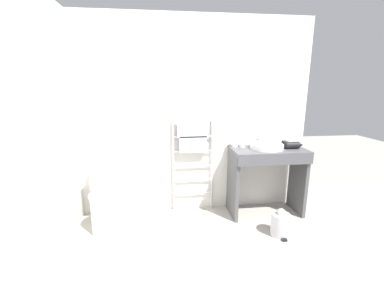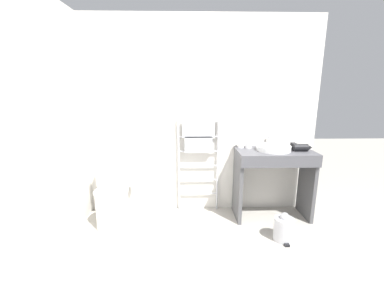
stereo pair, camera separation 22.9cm
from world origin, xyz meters
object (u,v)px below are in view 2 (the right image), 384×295
at_px(towel_radiator, 198,145).
at_px(cup_near_edge, 248,144).
at_px(trash_bin, 284,228).
at_px(toilet, 114,197).
at_px(cup_near_wall, 241,143).
at_px(sink_basin, 273,148).
at_px(hair_dryer, 301,147).

height_order(towel_radiator, cup_near_edge, towel_radiator).
bearing_deg(trash_bin, toilet, 168.58).
height_order(towel_radiator, cup_near_wall, towel_radiator).
height_order(cup_near_wall, trash_bin, cup_near_wall).
height_order(sink_basin, cup_near_wall, cup_near_wall).
xyz_separation_m(cup_near_edge, hair_dryer, (0.57, -0.14, -0.01)).
distance_m(towel_radiator, cup_near_edge, 0.60).
relative_size(cup_near_wall, hair_dryer, 0.47).
xyz_separation_m(towel_radiator, hair_dryer, (1.17, -0.21, 0.01)).
bearing_deg(toilet, cup_near_edge, 9.22).
bearing_deg(cup_near_edge, sink_basin, -23.43).
height_order(hair_dryer, trash_bin, hair_dryer).
relative_size(towel_radiator, hair_dryer, 5.43).
distance_m(toilet, sink_basin, 1.91).
bearing_deg(cup_near_wall, sink_basin, -23.14).
distance_m(toilet, cup_near_wall, 1.61).
bearing_deg(cup_near_wall, trash_bin, -62.91).
xyz_separation_m(sink_basin, hair_dryer, (0.31, -0.02, 0.01)).
relative_size(toilet, hair_dryer, 3.44).
bearing_deg(toilet, cup_near_wall, 10.98).
relative_size(toilet, towel_radiator, 0.63).
xyz_separation_m(toilet, cup_near_edge, (1.57, 0.25, 0.54)).
distance_m(hair_dryer, trash_bin, 0.94).
xyz_separation_m(sink_basin, trash_bin, (-0.01, -0.51, -0.73)).
relative_size(sink_basin, cup_near_wall, 3.81).
distance_m(toilet, trash_bin, 1.87).
height_order(cup_near_edge, trash_bin, cup_near_edge).
bearing_deg(sink_basin, trash_bin, -91.24).
distance_m(cup_near_wall, trash_bin, 1.05).
bearing_deg(towel_radiator, cup_near_wall, -4.10).
height_order(cup_near_wall, cup_near_edge, cup_near_wall).
relative_size(toilet, sink_basin, 1.94).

